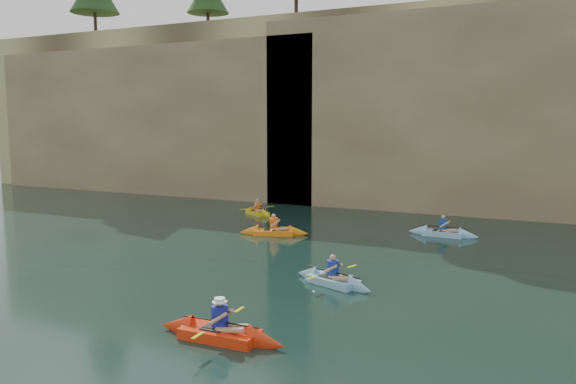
% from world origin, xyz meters
% --- Properties ---
extents(ground, '(160.00, 160.00, 0.00)m').
position_xyz_m(ground, '(0.00, 0.00, 0.00)').
color(ground, black).
rests_on(ground, ground).
extents(cliff, '(70.00, 16.00, 12.00)m').
position_xyz_m(cliff, '(0.00, 30.00, 6.00)').
color(cliff, tan).
rests_on(cliff, ground).
extents(cliff_slab_west, '(26.00, 2.40, 10.56)m').
position_xyz_m(cliff_slab_west, '(-20.00, 22.60, 5.28)').
color(cliff_slab_west, '#9A865D').
rests_on(cliff_slab_west, ground).
extents(cliff_slab_center, '(24.00, 2.40, 11.40)m').
position_xyz_m(cliff_slab_center, '(2.00, 22.60, 5.70)').
color(cliff_slab_center, '#9A865D').
rests_on(cliff_slab_center, ground).
extents(sea_cave_west, '(4.50, 1.00, 4.00)m').
position_xyz_m(sea_cave_west, '(-18.00, 21.95, 2.00)').
color(sea_cave_west, black).
rests_on(sea_cave_west, ground).
extents(sea_cave_center, '(3.50, 1.00, 3.20)m').
position_xyz_m(sea_cave_center, '(-4.00, 21.95, 1.60)').
color(sea_cave_center, black).
rests_on(sea_cave_center, ground).
extents(main_kayaker, '(3.33, 2.26, 1.23)m').
position_xyz_m(main_kayaker, '(-0.79, 1.35, 0.16)').
color(main_kayaker, red).
rests_on(main_kayaker, ground).
extents(kayaker_orange, '(3.16, 2.22, 1.18)m').
position_xyz_m(kayaker_orange, '(-5.16, 12.74, 0.15)').
color(kayaker_orange, orange).
rests_on(kayaker_orange, ground).
extents(kayaker_ltblue_near, '(3.07, 2.23, 1.18)m').
position_xyz_m(kayaker_ltblue_near, '(-0.01, 6.65, 0.15)').
color(kayaker_ltblue_near, '#7BB5CF').
rests_on(kayaker_ltblue_near, ground).
extents(kayaker_yellow, '(2.60, 1.90, 1.07)m').
position_xyz_m(kayaker_yellow, '(-8.45, 17.26, 0.13)').
color(kayaker_yellow, gold).
rests_on(kayaker_yellow, ground).
extents(kayaker_ltblue_mid, '(3.11, 2.32, 1.17)m').
position_xyz_m(kayaker_ltblue_mid, '(1.74, 15.74, 0.14)').
color(kayaker_ltblue_mid, '#8CC4EB').
rests_on(kayaker_ltblue_mid, ground).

